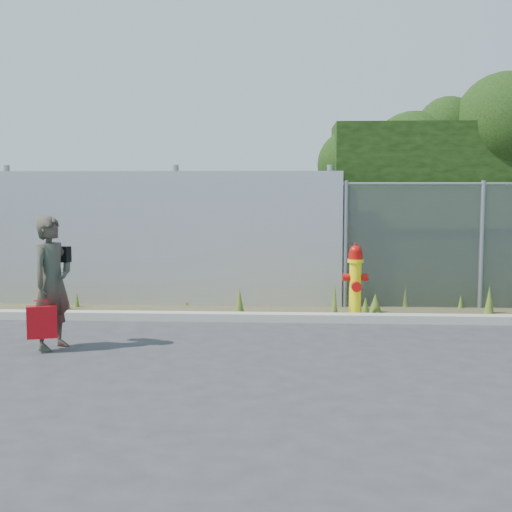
% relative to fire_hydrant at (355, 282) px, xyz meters
% --- Properties ---
extents(ground, '(80.00, 80.00, 0.00)m').
position_rel_fire_hydrant_xyz_m(ground, '(-1.14, -2.11, -0.55)').
color(ground, '#333335').
rests_on(ground, ground).
extents(curb, '(16.00, 0.22, 0.12)m').
position_rel_fire_hydrant_xyz_m(curb, '(-1.14, -0.31, -0.49)').
color(curb, '#A7A397').
rests_on(curb, ground).
extents(weed_strip, '(16.00, 1.27, 0.55)m').
position_rel_fire_hydrant_xyz_m(weed_strip, '(-1.48, 0.29, -0.42)').
color(weed_strip, '#464028').
rests_on(weed_strip, ground).
extents(corrugated_fence, '(8.50, 0.21, 2.30)m').
position_rel_fire_hydrant_xyz_m(corrugated_fence, '(-4.39, 0.89, 0.56)').
color(corrugated_fence, '#B9BBC1').
rests_on(corrugated_fence, ground).
extents(fire_hydrant, '(0.38, 0.34, 1.12)m').
position_rel_fire_hydrant_xyz_m(fire_hydrant, '(0.00, 0.00, 0.00)').
color(fire_hydrant, '#FFEE0D').
rests_on(fire_hydrant, ground).
extents(woman, '(0.60, 0.70, 1.62)m').
position_rel_fire_hydrant_xyz_m(woman, '(-3.83, -2.15, 0.26)').
color(woman, '#0E5A3F').
rests_on(woman, ground).
extents(red_tote_bag, '(0.35, 0.13, 0.46)m').
position_rel_fire_hydrant_xyz_m(red_tote_bag, '(-3.90, -2.36, -0.18)').
color(red_tote_bag, '#AB0918').
extents(black_shoulder_bag, '(0.26, 0.11, 0.19)m').
position_rel_fire_hydrant_xyz_m(black_shoulder_bag, '(-3.81, -1.92, 0.59)').
color(black_shoulder_bag, black).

